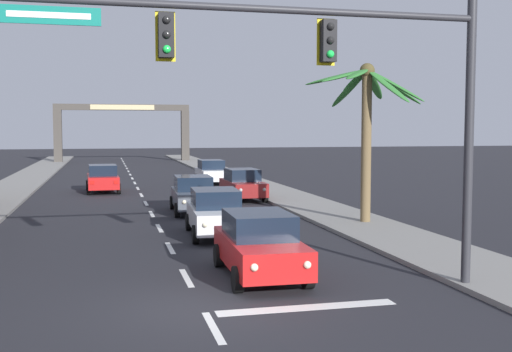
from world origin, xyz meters
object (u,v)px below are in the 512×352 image
object	(u,v)px
palm_right_second	(366,107)
town_gateway_arch	(123,124)
sedan_lead_at_stop_bar	(260,244)
traffic_signal_mast	(336,71)
sedan_parked_nearest_kerb	(211,172)
sedan_parked_mid_kerb	(243,184)
sedan_oncoming_far	(103,178)
sedan_third_in_queue	(216,212)
sedan_fifth_in_queue	(193,194)

from	to	relation	value
palm_right_second	town_gateway_arch	distance (m)	50.81
sedan_lead_at_stop_bar	traffic_signal_mast	bearing A→B (deg)	-62.80
town_gateway_arch	sedan_lead_at_stop_bar	bearing A→B (deg)	-88.13
sedan_lead_at_stop_bar	sedan_parked_nearest_kerb	distance (m)	27.39
sedan_parked_mid_kerb	palm_right_second	xyz separation A→B (m)	(2.89, -9.69, 3.85)
sedan_oncoming_far	town_gateway_arch	bearing A→B (deg)	86.40
sedan_oncoming_far	sedan_third_in_queue	bearing A→B (deg)	-76.51
sedan_oncoming_far	palm_right_second	xyz separation A→B (m)	(10.29, -15.59, 3.85)
traffic_signal_mast	sedan_third_in_queue	distance (m)	9.76
sedan_oncoming_far	palm_right_second	size ratio (longest dim) A/B	0.70
sedan_lead_at_stop_bar	town_gateway_arch	size ratio (longest dim) A/B	0.29
palm_right_second	town_gateway_arch	bearing A→B (deg)	99.19
sedan_fifth_in_queue	sedan_parked_nearest_kerb	size ratio (longest dim) A/B	1.01
traffic_signal_mast	sedan_oncoming_far	world-z (taller)	traffic_signal_mast
sedan_lead_at_stop_bar	sedan_fifth_in_queue	xyz separation A→B (m)	(0.03, 12.76, 0.00)
sedan_lead_at_stop_bar	sedan_oncoming_far	xyz separation A→B (m)	(-4.06, 23.11, 0.00)
traffic_signal_mast	sedan_oncoming_far	size ratio (longest dim) A/B	2.41
sedan_fifth_in_queue	sedan_oncoming_far	world-z (taller)	same
sedan_third_in_queue	sedan_oncoming_far	xyz separation A→B (m)	(-4.01, 16.73, 0.00)
sedan_parked_mid_kerb	town_gateway_arch	bearing A→B (deg)	97.35
sedan_parked_nearest_kerb	town_gateway_arch	size ratio (longest dim) A/B	0.29
sedan_third_in_queue	sedan_parked_mid_kerb	size ratio (longest dim) A/B	1.01
traffic_signal_mast	town_gateway_arch	bearing A→B (deg)	92.92
sedan_oncoming_far	sedan_parked_nearest_kerb	bearing A→B (deg)	29.02
traffic_signal_mast	sedan_parked_mid_kerb	world-z (taller)	traffic_signal_mast
sedan_oncoming_far	sedan_parked_nearest_kerb	xyz separation A→B (m)	(7.36, 4.08, 0.00)
traffic_signal_mast	sedan_parked_nearest_kerb	bearing A→B (deg)	85.89
sedan_oncoming_far	palm_right_second	bearing A→B (deg)	-56.58
sedan_lead_at_stop_bar	palm_right_second	xyz separation A→B (m)	(6.23, 7.52, 3.85)
traffic_signal_mast	town_gateway_arch	size ratio (longest dim) A/B	0.71
sedan_third_in_queue	palm_right_second	size ratio (longest dim) A/B	0.70
sedan_parked_nearest_kerb	sedan_parked_mid_kerb	bearing A→B (deg)	-89.78
sedan_third_in_queue	town_gateway_arch	size ratio (longest dim) A/B	0.30
sedan_parked_mid_kerb	palm_right_second	distance (m)	10.82
sedan_parked_nearest_kerb	palm_right_second	size ratio (longest dim) A/B	0.69
sedan_parked_nearest_kerb	palm_right_second	world-z (taller)	palm_right_second
sedan_lead_at_stop_bar	sedan_parked_nearest_kerb	world-z (taller)	same
sedan_parked_mid_kerb	palm_right_second	size ratio (longest dim) A/B	0.69
sedan_third_in_queue	sedan_parked_mid_kerb	world-z (taller)	same
palm_right_second	traffic_signal_mast	bearing A→B (deg)	-117.23
sedan_fifth_in_queue	sedan_parked_nearest_kerb	distance (m)	14.80
sedan_lead_at_stop_bar	sedan_parked_mid_kerb	world-z (taller)	same
traffic_signal_mast	sedan_fifth_in_queue	world-z (taller)	traffic_signal_mast
traffic_signal_mast	town_gateway_arch	xyz separation A→B (m)	(-3.06, 59.97, -0.80)
sedan_third_in_queue	town_gateway_arch	world-z (taller)	town_gateway_arch
sedan_third_in_queue	sedan_parked_mid_kerb	xyz separation A→B (m)	(3.38, 10.82, 0.00)
traffic_signal_mast	sedan_parked_mid_kerb	size ratio (longest dim) A/B	2.43
sedan_parked_nearest_kerb	sedan_parked_mid_kerb	distance (m)	9.99
sedan_fifth_in_queue	town_gateway_arch	xyz separation A→B (m)	(-1.91, 44.91, 3.49)
sedan_parked_nearest_kerb	sedan_parked_mid_kerb	xyz separation A→B (m)	(0.04, -9.99, 0.00)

